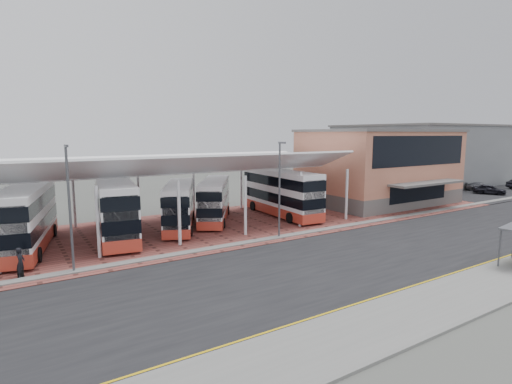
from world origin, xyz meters
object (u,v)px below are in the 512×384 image
bus_1 (26,219)px  bus_3 (179,206)px  pedestrian (21,262)px  carpark_car_b (481,187)px  terminal (379,166)px  bus_4 (215,201)px  bus_5 (281,193)px  carpark_car_a (490,189)px  bus_2 (116,209)px

bus_1 → bus_3: (12.32, 0.53, -0.31)m
pedestrian → carpark_car_b: size_ratio=0.43×
terminal → bus_4: bearing=177.4°
bus_5 → carpark_car_b: (36.51, -1.54, -1.76)m
bus_3 → carpark_car_a: bus_3 is taller
bus_2 → carpark_car_a: bus_2 is taller
terminal → pedestrian: 40.63m
bus_4 → terminal: bearing=29.3°
bus_3 → bus_5: 11.37m
bus_3 → carpark_car_a: bearing=19.7°
bus_1 → carpark_car_a: (57.99, -3.71, -1.62)m
bus_4 → bus_1: bearing=-142.8°
terminal → carpark_car_b: (21.01, -1.81, -3.95)m
bus_3 → carpark_car_b: bearing=22.8°
carpark_car_b → bus_2: bearing=149.2°
terminal → bus_3: 26.98m
bus_1 → terminal: bearing=13.8°
bus_3 → bus_4: (4.11, 1.00, -0.01)m
terminal → carpark_car_b: terminal is taller
bus_3 → carpark_car_b: 47.92m
bus_1 → pedestrian: 6.72m
bus_4 → bus_5: bus_5 is taller
terminal → carpark_car_a: 19.67m
bus_2 → carpark_car_a: bearing=4.8°
bus_2 → bus_5: (17.13, 0.06, 0.00)m
bus_2 → bus_3: bearing=12.7°
bus_2 → carpark_car_b: size_ratio=2.77×
terminal → carpark_car_b: size_ratio=4.24×
terminal → bus_4: (-22.75, 1.02, -2.56)m
terminal → bus_2: bearing=-179.4°
bus_1 → carpark_car_b: size_ratio=2.73×
terminal → bus_4: terminal is taller
bus_1 → pedestrian: (-0.68, -6.53, -1.43)m
bus_2 → carpark_car_a: (51.45, -3.88, -1.66)m
pedestrian → bus_5: bearing=-54.3°
terminal → bus_3: (-26.86, 0.02, -2.55)m
pedestrian → carpark_car_b: 61.08m
bus_1 → bus_3: 12.33m
terminal → bus_2: 32.71m
bus_3 → bus_1: bearing=-152.5°
carpark_car_b → bus_3: bearing=148.6°
bus_5 → pedestrian: bus_5 is taller
bus_4 → carpark_car_b: bus_4 is taller
bus_1 → bus_5: (23.68, 0.23, 0.04)m
bus_1 → bus_4: (16.43, 1.53, -0.32)m
bus_4 → pedestrian: 18.94m
bus_2 → bus_3: (5.77, 0.36, -0.35)m
carpark_car_a → terminal: bearing=139.9°
carpark_car_a → carpark_car_b: carpark_car_a is taller
terminal → bus_5: size_ratio=1.55×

